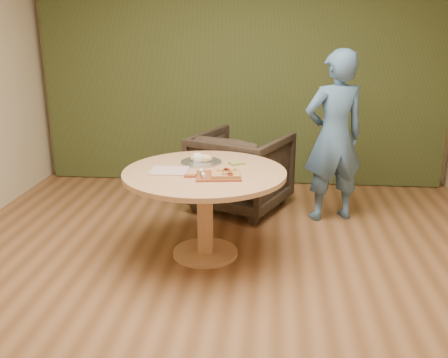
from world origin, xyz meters
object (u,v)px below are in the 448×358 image
flatbread_pizza (226,173)px  serving_tray (201,162)px  bread_roll (200,158)px  armchair (241,167)px  pizza_paddle (217,176)px  cutlery_roll (202,173)px  person_standing (334,137)px  pedestal_table (205,187)px

flatbread_pizza → serving_tray: 0.45m
bread_roll → armchair: size_ratio=0.21×
pizza_paddle → flatbread_pizza: flatbread_pizza is taller
flatbread_pizza → bread_roll: (-0.26, 0.37, 0.02)m
cutlery_roll → armchair: size_ratio=0.22×
person_standing → armchair: bearing=-30.9°
flatbread_pizza → bread_roll: 0.45m
pedestal_table → serving_tray: size_ratio=3.77×
flatbread_pizza → armchair: size_ratio=0.27×
cutlery_roll → person_standing: size_ratio=0.12×
pizza_paddle → serving_tray: serving_tray is taller
flatbread_pizza → cutlery_roll: bearing=-172.3°
pedestal_table → cutlery_roll: (0.01, -0.17, 0.17)m
pedestal_table → pizza_paddle: (0.12, -0.15, 0.15)m
person_standing → cutlery_roll: bearing=26.3°
armchair → flatbread_pizza: bearing=112.7°
pedestal_table → cutlery_roll: 0.24m
cutlery_roll → person_standing: 1.60m
pedestal_table → cutlery_roll: cutlery_roll is taller
bread_roll → armchair: armchair is taller
flatbread_pizza → person_standing: 1.46m
pizza_paddle → person_standing: bearing=39.4°
serving_tray → pizza_paddle: bearing=-64.9°
pizza_paddle → cutlery_roll: bearing=179.6°
cutlery_roll → bread_roll: (-0.08, 0.40, 0.01)m
cutlery_roll → person_standing: bearing=28.1°
pedestal_table → flatbread_pizza: 0.29m
cutlery_roll → bread_roll: size_ratio=1.02×
flatbread_pizza → armchair: armchair is taller
pizza_paddle → bread_roll: size_ratio=2.40×
cutlery_roll → person_standing: person_standing is taller
pedestal_table → flatbread_pizza: flatbread_pizza is taller
pedestal_table → bread_roll: size_ratio=6.95×
bread_roll → armchair: (0.29, 0.93, -0.34)m
person_standing → bread_roll: bearing=12.5°
pedestal_table → person_standing: 1.51m
flatbread_pizza → person_standing: size_ratio=0.15×
flatbread_pizza → serving_tray: flatbread_pizza is taller
pizza_paddle → serving_tray: bearing=107.3°
pedestal_table → pizza_paddle: 0.24m
bread_roll → pizza_paddle: bearing=-63.8°
cutlery_roll → bread_roll: bearing=84.3°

